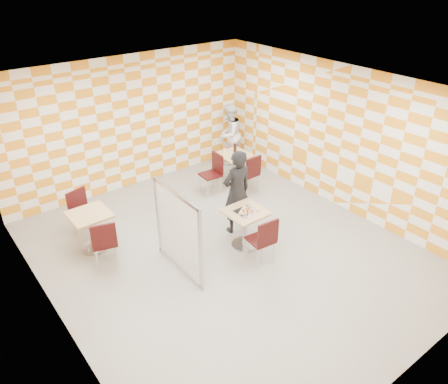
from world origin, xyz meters
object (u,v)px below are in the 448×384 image
at_px(second_table, 234,164).
at_px(chair_second_front, 250,171).
at_px(partition, 178,232).
at_px(chair_second_side, 214,170).
at_px(man_dark, 237,192).
at_px(chair_empty_near, 104,240).
at_px(chair_empty_far, 81,209).
at_px(chair_main_front, 264,238).
at_px(man_white, 229,134).
at_px(main_table, 245,222).
at_px(empty_table, 91,225).
at_px(soda_bottle, 235,148).
at_px(sport_bottle, 224,151).

xyz_separation_m(second_table, chair_second_front, (-0.02, -0.61, 0.04)).
xyz_separation_m(chair_second_front, partition, (-2.77, -1.37, 0.25)).
height_order(chair_second_side, man_dark, man_dark).
distance_m(chair_empty_near, man_dark, 2.59).
relative_size(chair_empty_far, partition, 0.60).
relative_size(chair_main_front, man_white, 0.58).
xyz_separation_m(chair_second_side, chair_empty_near, (-3.11, -1.06, 0.00)).
xyz_separation_m(chair_empty_near, partition, (0.95, -0.87, 0.25)).
bearing_deg(partition, man_white, 40.86).
bearing_deg(chair_empty_near, chair_second_side, 18.78).
height_order(main_table, empty_table, same).
height_order(empty_table, chair_empty_far, chair_empty_far).
relative_size(empty_table, chair_second_side, 0.81).
height_order(chair_main_front, man_dark, man_dark).
relative_size(chair_second_side, soda_bottle, 4.02).
distance_m(partition, sport_bottle, 3.35).
distance_m(chair_main_front, chair_empty_near, 2.73).
distance_m(chair_empty_far, man_white, 4.37).
bearing_deg(empty_table, chair_second_front, -2.35).
distance_m(chair_main_front, man_white, 4.29).
bearing_deg(man_white, man_dark, 30.79).
relative_size(empty_table, chair_empty_far, 0.81).
relative_size(chair_empty_far, soda_bottle, 4.02).
distance_m(man_dark, soda_bottle, 2.14).
height_order(sport_bottle, soda_bottle, soda_bottle).
bearing_deg(second_table, partition, -144.52).
xyz_separation_m(empty_table, sport_bottle, (3.52, 0.58, 0.33)).
xyz_separation_m(empty_table, chair_empty_far, (0.06, 0.58, 0.04)).
xyz_separation_m(main_table, sport_bottle, (1.24, 2.23, 0.33)).
height_order(second_table, chair_main_front, chair_main_front).
bearing_deg(chair_second_front, main_table, -133.19).
relative_size(second_table, chair_main_front, 0.81).
relative_size(main_table, second_table, 1.00).
xyz_separation_m(second_table, man_dark, (-1.21, -1.59, 0.34)).
distance_m(chair_empty_near, partition, 1.31).
xyz_separation_m(main_table, chair_second_front, (1.41, 1.50, 0.04)).
distance_m(empty_table, soda_bottle, 3.86).
relative_size(chair_second_front, chair_second_side, 1.00).
distance_m(chair_second_front, chair_empty_near, 3.75).
height_order(empty_table, man_dark, man_dark).
bearing_deg(partition, chair_empty_far, 112.20).
relative_size(man_white, sport_bottle, 7.92).
bearing_deg(sport_bottle, empty_table, -170.68).
relative_size(chair_second_side, partition, 0.60).
relative_size(empty_table, man_dark, 0.44).
relative_size(chair_main_front, chair_second_side, 1.00).
bearing_deg(chair_main_front, man_white, 59.73).
height_order(empty_table, chair_second_front, chair_second_front).
bearing_deg(chair_second_side, chair_empty_far, 176.63).
xyz_separation_m(empty_table, soda_bottle, (3.81, 0.55, 0.34)).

